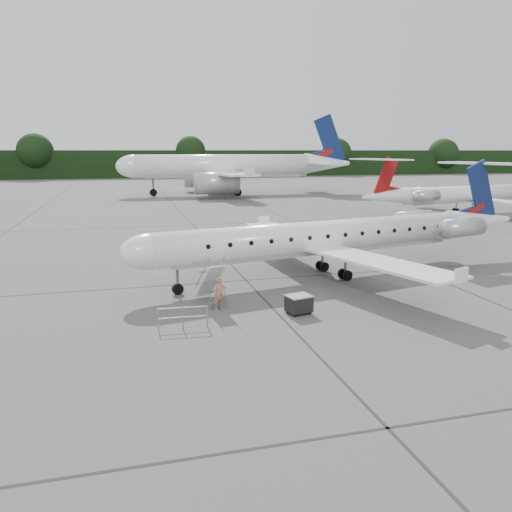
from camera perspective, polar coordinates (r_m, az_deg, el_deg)
name	(u,v)px	position (r m, az deg, el deg)	size (l,w,h in m)	color
ground	(333,305)	(26.54, 8.76, -5.54)	(320.00, 320.00, 0.00)	#575755
treeline	(158,164)	(153.55, -11.13, 10.29)	(260.00, 4.00, 8.00)	black
main_regional_jet	(322,221)	(31.56, 7.50, 3.97)	(28.00, 20.16, 7.18)	white
airstair	(210,282)	(26.39, -5.29, -3.02)	(0.85, 2.38, 2.25)	white
passenger	(219,294)	(25.25, -4.21, -4.33)	(0.62, 0.41, 1.70)	#9B6654
safety_railing	(183,318)	(22.91, -8.36, -7.07)	(2.20, 0.08, 1.00)	gray
baggage_cart	(299,304)	(24.84, 4.91, -5.48)	(1.15, 0.93, 0.99)	black
bg_narrowbody	(223,154)	(91.92, -3.76, 11.50)	(40.18, 28.93, 14.42)	white
bg_regional_right	(472,186)	(69.06, 23.42, 7.38)	(27.20, 19.58, 7.13)	white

